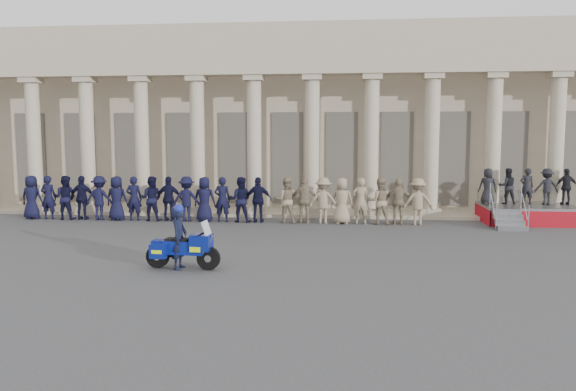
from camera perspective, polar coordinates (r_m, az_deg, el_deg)
The scene contains 6 objects.
ground at distance 17.56m, azimuth -3.34°, elevation -5.82°, with size 90.00×90.00×0.00m, color #3B3B3D.
building at distance 31.84m, azimuth 0.82°, elevation 7.69°, with size 40.00×12.50×9.00m.
officer_rank at distance 23.80m, azimuth -6.69°, elevation -0.40°, with size 17.66×0.72×1.91m.
reviewing_stand at distance 25.48m, azimuth 23.10°, elevation 0.13°, with size 4.02×3.68×2.27m.
motorcycle at distance 15.58m, azimuth -10.58°, elevation -5.26°, with size 2.10×0.87×1.34m.
rider at distance 15.56m, azimuth -11.01°, elevation -4.13°, with size 0.45×0.65×1.79m.
Camera 1 is at (2.72, -16.97, 3.61)m, focal length 35.00 mm.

